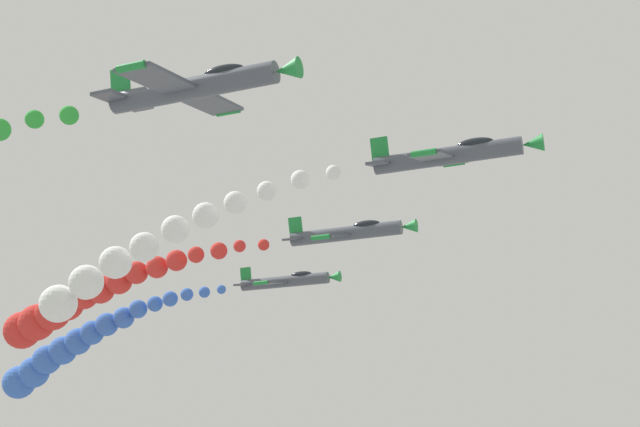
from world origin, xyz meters
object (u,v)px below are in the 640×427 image
(airplane_lead, at_px, (449,155))
(airplane_left_outer, at_px, (286,281))
(airplane_left_inner, at_px, (347,233))
(airplane_right_inner, at_px, (195,87))

(airplane_lead, relative_size, airplane_left_outer, 1.00)
(airplane_lead, relative_size, airplane_left_inner, 1.00)
(airplane_right_inner, bearing_deg, airplane_left_inner, -177.98)
(airplane_right_inner, height_order, airplane_left_outer, airplane_left_outer)
(airplane_lead, bearing_deg, airplane_left_outer, -138.66)
(airplane_right_inner, bearing_deg, airplane_lead, 144.87)
(airplane_lead, bearing_deg, airplane_right_inner, -35.13)
(airplane_right_inner, distance_m, airplane_left_outer, 39.53)
(airplane_lead, distance_m, airplane_right_inner, 16.78)
(airplane_left_inner, relative_size, airplane_left_outer, 1.00)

